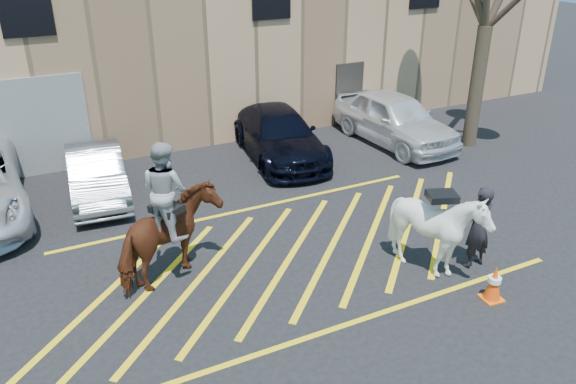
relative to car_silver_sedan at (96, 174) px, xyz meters
name	(u,v)px	position (x,y,z in m)	size (l,w,h in m)	color
ground	(284,250)	(3.15, -4.69, -0.64)	(90.00, 90.00, 0.00)	black
car_silver_sedan	(96,174)	(0.00, 0.00, 0.00)	(1.36, 3.91, 1.29)	gray
car_blue_suv	(279,134)	(5.50, 0.46, 0.08)	(2.02, 4.98, 1.44)	black
car_white_suv	(394,118)	(9.41, -0.11, 0.19)	(1.96, 4.88, 1.66)	white
handler	(478,227)	(6.44, -6.99, 0.26)	(0.66, 0.43, 1.80)	black
warehouse	(139,12)	(3.14, 7.30, 3.01)	(32.42, 10.20, 7.30)	tan
hatching_zone	(290,257)	(3.15, -4.99, -0.64)	(12.60, 5.12, 0.01)	yellow
mounted_bay	(169,227)	(0.66, -4.66, 0.54)	(2.43, 1.97, 2.93)	#591F15
saddled_white	(438,230)	(5.53, -6.80, 0.32)	(2.09, 2.20, 1.93)	white
traffic_cone	(494,283)	(5.91, -8.07, -0.28)	(0.41, 0.41, 0.73)	#FF5F0A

